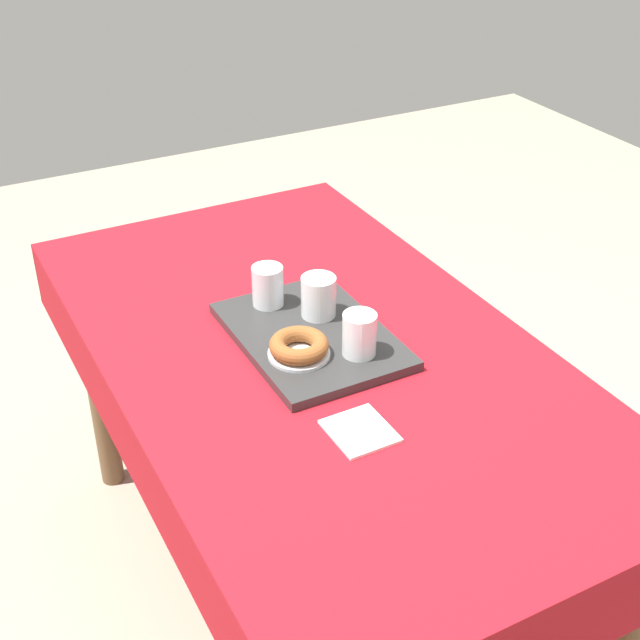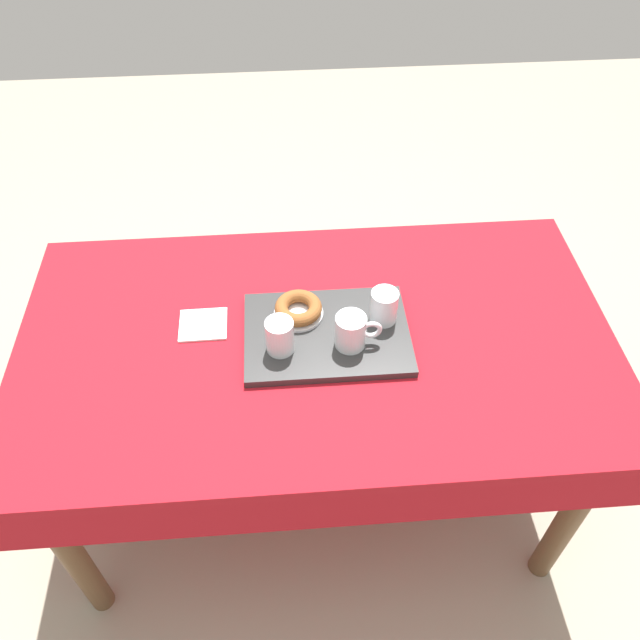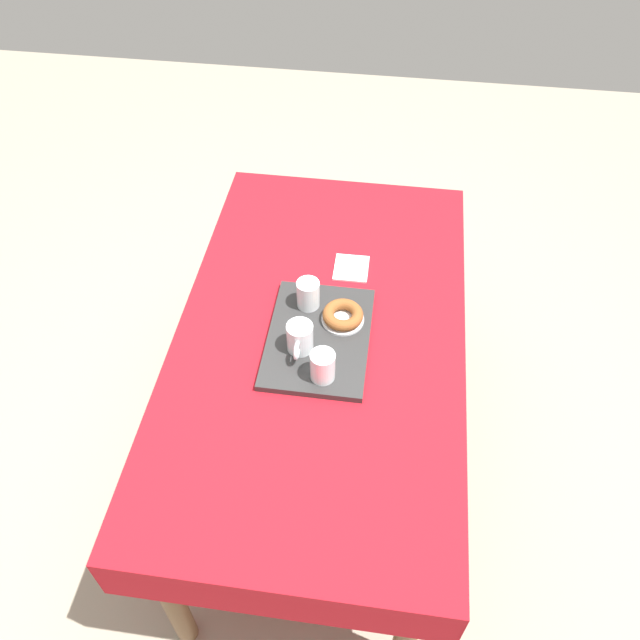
% 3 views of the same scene
% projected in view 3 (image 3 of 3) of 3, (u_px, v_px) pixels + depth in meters
% --- Properties ---
extents(ground_plane, '(6.00, 6.00, 0.00)m').
position_uv_depth(ground_plane, '(320.00, 462.00, 2.44)').
color(ground_plane, gray).
extents(dining_table, '(1.49, 0.84, 0.74)m').
position_uv_depth(dining_table, '(320.00, 355.00, 1.97)').
color(dining_table, '#A8141E').
rests_on(dining_table, ground).
extents(serving_tray, '(0.41, 0.29, 0.02)m').
position_uv_depth(serving_tray, '(318.00, 338.00, 1.86)').
color(serving_tray, '#2D2D2D').
rests_on(serving_tray, dining_table).
extents(tea_mug_left, '(0.11, 0.07, 0.09)m').
position_uv_depth(tea_mug_left, '(300.00, 338.00, 1.79)').
color(tea_mug_left, white).
rests_on(tea_mug_left, serving_tray).
extents(water_glass_near, '(0.07, 0.07, 0.09)m').
position_uv_depth(water_glass_near, '(323.00, 367.00, 1.73)').
color(water_glass_near, white).
rests_on(water_glass_near, serving_tray).
extents(water_glass_far, '(0.07, 0.07, 0.09)m').
position_uv_depth(water_glass_far, '(308.00, 295.00, 1.91)').
color(water_glass_far, white).
rests_on(water_glass_far, serving_tray).
extents(donut_plate_left, '(0.13, 0.13, 0.01)m').
position_uv_depth(donut_plate_left, '(343.00, 319.00, 1.89)').
color(donut_plate_left, silver).
rests_on(donut_plate_left, serving_tray).
extents(sugar_donut_left, '(0.12, 0.12, 0.03)m').
position_uv_depth(sugar_donut_left, '(343.00, 315.00, 1.88)').
color(sugar_donut_left, brown).
rests_on(sugar_donut_left, donut_plate_left).
extents(paper_napkin, '(0.12, 0.11, 0.01)m').
position_uv_depth(paper_napkin, '(351.00, 268.00, 2.07)').
color(paper_napkin, white).
rests_on(paper_napkin, dining_table).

